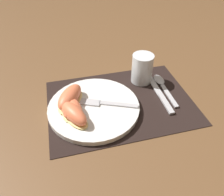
{
  "coord_description": "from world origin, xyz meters",
  "views": [
    {
      "loc": [
        -0.16,
        -0.5,
        0.47
      ],
      "look_at": [
        -0.03,
        -0.0,
        0.02
      ],
      "focal_mm": 35.0,
      "sensor_mm": 36.0,
      "label": 1
    }
  ],
  "objects_px": {
    "plate": "(94,107)",
    "spoon": "(161,84)",
    "citrus_wedge_2": "(74,109)",
    "citrus_wedge_3": "(74,114)",
    "citrus_wedge_1": "(70,104)",
    "citrus_wedge_0": "(70,98)",
    "juice_glass": "(142,70)",
    "knife": "(159,92)",
    "fork": "(102,103)"
  },
  "relations": [
    {
      "from": "plate",
      "to": "spoon",
      "type": "relative_size",
      "value": 1.59
    },
    {
      "from": "citrus_wedge_2",
      "to": "citrus_wedge_3",
      "type": "bearing_deg",
      "value": -101.01
    },
    {
      "from": "citrus_wedge_1",
      "to": "citrus_wedge_2",
      "type": "height_order",
      "value": "same"
    },
    {
      "from": "fork",
      "to": "citrus_wedge_3",
      "type": "bearing_deg",
      "value": -154.43
    },
    {
      "from": "fork",
      "to": "citrus_wedge_1",
      "type": "bearing_deg",
      "value": 177.94
    },
    {
      "from": "fork",
      "to": "citrus_wedge_3",
      "type": "distance_m",
      "value": 0.1
    },
    {
      "from": "plate",
      "to": "citrus_wedge_0",
      "type": "xyz_separation_m",
      "value": [
        -0.07,
        0.03,
        0.03
      ]
    },
    {
      "from": "citrus_wedge_1",
      "to": "juice_glass",
      "type": "bearing_deg",
      "value": 20.61
    },
    {
      "from": "fork",
      "to": "citrus_wedge_1",
      "type": "relative_size",
      "value": 1.43
    },
    {
      "from": "juice_glass",
      "to": "knife",
      "type": "bearing_deg",
      "value": -67.16
    },
    {
      "from": "fork",
      "to": "citrus_wedge_3",
      "type": "xyz_separation_m",
      "value": [
        -0.09,
        -0.04,
        0.02
      ]
    },
    {
      "from": "spoon",
      "to": "citrus_wedge_0",
      "type": "distance_m",
      "value": 0.32
    },
    {
      "from": "spoon",
      "to": "juice_glass",
      "type": "bearing_deg",
      "value": 146.25
    },
    {
      "from": "spoon",
      "to": "citrus_wedge_3",
      "type": "height_order",
      "value": "citrus_wedge_3"
    },
    {
      "from": "citrus_wedge_2",
      "to": "juice_glass",
      "type": "bearing_deg",
      "value": 25.91
    },
    {
      "from": "citrus_wedge_0",
      "to": "plate",
      "type": "bearing_deg",
      "value": -25.13
    },
    {
      "from": "knife",
      "to": "spoon",
      "type": "relative_size",
      "value": 1.27
    },
    {
      "from": "plate",
      "to": "citrus_wedge_1",
      "type": "xyz_separation_m",
      "value": [
        -0.07,
        0.01,
        0.02
      ]
    },
    {
      "from": "plate",
      "to": "juice_glass",
      "type": "xyz_separation_m",
      "value": [
        0.19,
        0.11,
        0.04
      ]
    },
    {
      "from": "juice_glass",
      "to": "citrus_wedge_0",
      "type": "relative_size",
      "value": 0.78
    },
    {
      "from": "citrus_wedge_3",
      "to": "citrus_wedge_0",
      "type": "bearing_deg",
      "value": 92.14
    },
    {
      "from": "citrus_wedge_3",
      "to": "fork",
      "type": "bearing_deg",
      "value": 25.57
    },
    {
      "from": "knife",
      "to": "citrus_wedge_0",
      "type": "relative_size",
      "value": 1.69
    },
    {
      "from": "citrus_wedge_1",
      "to": "fork",
      "type": "bearing_deg",
      "value": -2.06
    },
    {
      "from": "citrus_wedge_0",
      "to": "citrus_wedge_1",
      "type": "distance_m",
      "value": 0.03
    },
    {
      "from": "spoon",
      "to": "citrus_wedge_3",
      "type": "xyz_separation_m",
      "value": [
        -0.32,
        -0.1,
        0.03
      ]
    },
    {
      "from": "citrus_wedge_3",
      "to": "knife",
      "type": "bearing_deg",
      "value": 12.57
    },
    {
      "from": "plate",
      "to": "citrus_wedge_0",
      "type": "distance_m",
      "value": 0.08
    },
    {
      "from": "juice_glass",
      "to": "spoon",
      "type": "height_order",
      "value": "juice_glass"
    },
    {
      "from": "spoon",
      "to": "citrus_wedge_0",
      "type": "xyz_separation_m",
      "value": [
        -0.32,
        -0.03,
        0.03
      ]
    },
    {
      "from": "knife",
      "to": "fork",
      "type": "relative_size",
      "value": 1.21
    },
    {
      "from": "juice_glass",
      "to": "knife",
      "type": "xyz_separation_m",
      "value": [
        0.03,
        -0.08,
        -0.04
      ]
    },
    {
      "from": "plate",
      "to": "fork",
      "type": "distance_m",
      "value": 0.03
    },
    {
      "from": "juice_glass",
      "to": "citrus_wedge_2",
      "type": "bearing_deg",
      "value": -154.09
    },
    {
      "from": "citrus_wedge_3",
      "to": "citrus_wedge_1",
      "type": "bearing_deg",
      "value": 98.64
    },
    {
      "from": "knife",
      "to": "spoon",
      "type": "height_order",
      "value": "spoon"
    },
    {
      "from": "knife",
      "to": "fork",
      "type": "xyz_separation_m",
      "value": [
        -0.2,
        -0.02,
        0.02
      ]
    },
    {
      "from": "spoon",
      "to": "citrus_wedge_1",
      "type": "xyz_separation_m",
      "value": [
        -0.32,
        -0.06,
        0.03
      ]
    },
    {
      "from": "fork",
      "to": "citrus_wedge_0",
      "type": "height_order",
      "value": "citrus_wedge_0"
    },
    {
      "from": "juice_glass",
      "to": "spoon",
      "type": "distance_m",
      "value": 0.08
    },
    {
      "from": "juice_glass",
      "to": "citrus_wedge_3",
      "type": "bearing_deg",
      "value": -150.34
    },
    {
      "from": "juice_glass",
      "to": "citrus_wedge_2",
      "type": "height_order",
      "value": "juice_glass"
    },
    {
      "from": "plate",
      "to": "citrus_wedge_1",
      "type": "bearing_deg",
      "value": 174.65
    },
    {
      "from": "citrus_wedge_1",
      "to": "citrus_wedge_3",
      "type": "relative_size",
      "value": 1.04
    },
    {
      "from": "fork",
      "to": "citrus_wedge_3",
      "type": "relative_size",
      "value": 1.48
    },
    {
      "from": "plate",
      "to": "knife",
      "type": "bearing_deg",
      "value": 6.17
    },
    {
      "from": "citrus_wedge_1",
      "to": "citrus_wedge_3",
      "type": "bearing_deg",
      "value": -81.36
    },
    {
      "from": "knife",
      "to": "citrus_wedge_1",
      "type": "xyz_separation_m",
      "value": [
        -0.3,
        -0.02,
        0.03
      ]
    },
    {
      "from": "citrus_wedge_2",
      "to": "plate",
      "type": "bearing_deg",
      "value": 15.62
    },
    {
      "from": "citrus_wedge_1",
      "to": "plate",
      "type": "bearing_deg",
      "value": -5.35
    }
  ]
}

